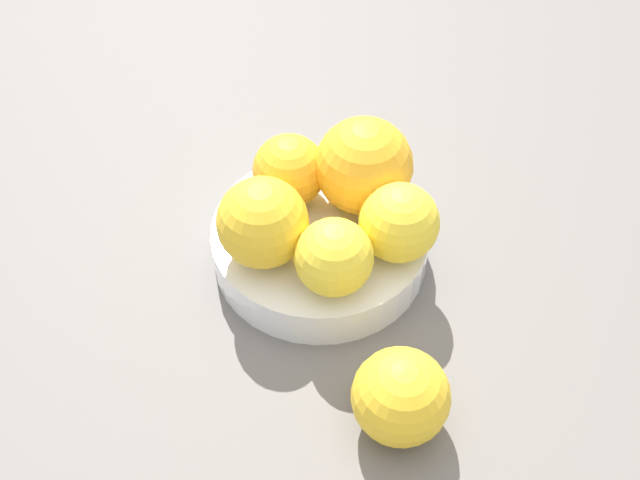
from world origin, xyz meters
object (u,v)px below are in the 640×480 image
(orange_in_bowl_1, at_px, (263,223))
(orange_loose_0, at_px, (399,397))
(orange_in_bowl_0, at_px, (364,166))
(orange_in_bowl_4, at_px, (399,223))
(fruit_bowl, at_px, (320,244))
(orange_in_bowl_3, at_px, (334,257))
(orange_in_bowl_2, at_px, (289,171))

(orange_in_bowl_1, height_order, orange_loose_0, orange_in_bowl_1)
(orange_in_bowl_0, bearing_deg, orange_in_bowl_4, 5.40)
(fruit_bowl, xyz_separation_m, orange_in_bowl_1, (0.01, -0.05, 0.06))
(orange_in_bowl_0, relative_size, orange_loose_0, 1.15)
(fruit_bowl, height_order, orange_in_bowl_0, orange_in_bowl_0)
(orange_in_bowl_4, bearing_deg, orange_in_bowl_3, -76.55)
(fruit_bowl, xyz_separation_m, orange_in_bowl_0, (-0.02, 0.04, 0.06))
(orange_loose_0, bearing_deg, fruit_bowl, 179.48)
(orange_loose_0, bearing_deg, orange_in_bowl_0, 165.93)
(orange_in_bowl_4, bearing_deg, orange_in_bowl_0, -174.60)
(orange_in_bowl_1, height_order, orange_in_bowl_3, orange_in_bowl_1)
(orange_in_bowl_1, bearing_deg, orange_loose_0, 17.40)
(orange_in_bowl_2, bearing_deg, orange_in_bowl_4, 35.89)
(orange_in_bowl_3, bearing_deg, orange_in_bowl_2, -178.77)
(fruit_bowl, xyz_separation_m, orange_in_bowl_2, (-0.04, -0.01, 0.05))
(orange_in_bowl_4, bearing_deg, orange_in_bowl_2, -144.11)
(orange_in_bowl_2, bearing_deg, orange_in_bowl_1, -36.73)
(orange_in_bowl_3, relative_size, orange_in_bowl_4, 0.95)
(orange_in_bowl_3, bearing_deg, orange_in_bowl_4, 103.45)
(orange_in_bowl_2, relative_size, orange_in_bowl_4, 0.96)
(orange_in_bowl_1, xyz_separation_m, orange_in_bowl_2, (-0.05, 0.04, -0.01))
(orange_in_bowl_1, distance_m, orange_in_bowl_4, 0.11)
(orange_in_bowl_4, xyz_separation_m, orange_loose_0, (0.12, -0.05, -0.03))
(fruit_bowl, bearing_deg, orange_in_bowl_2, -165.38)
(orange_in_bowl_1, xyz_separation_m, orange_in_bowl_3, (0.05, 0.04, -0.01))
(orange_in_bowl_1, xyz_separation_m, orange_loose_0, (0.16, 0.05, -0.04))
(orange_in_bowl_2, xyz_separation_m, orange_loose_0, (0.21, 0.01, -0.03))
(orange_in_bowl_1, bearing_deg, fruit_bowl, 100.45)
(orange_in_bowl_0, distance_m, orange_in_bowl_3, 0.09)
(fruit_bowl, bearing_deg, orange_in_bowl_3, -9.28)
(orange_in_bowl_3, height_order, orange_in_bowl_4, orange_in_bowl_4)
(fruit_bowl, height_order, orange_in_bowl_4, orange_in_bowl_4)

